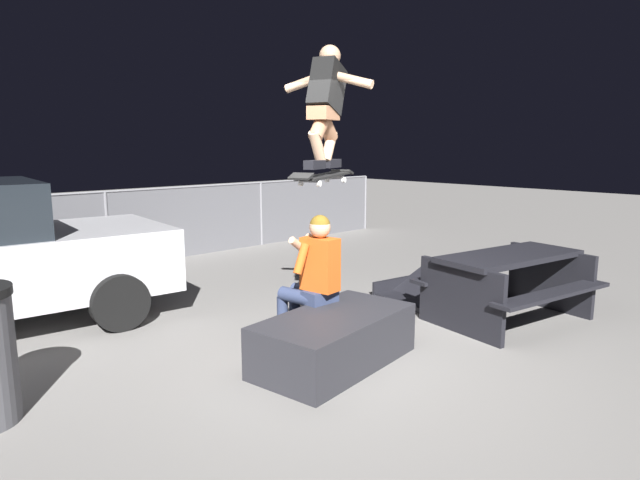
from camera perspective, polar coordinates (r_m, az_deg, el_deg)
name	(u,v)px	position (r m, az deg, el deg)	size (l,w,h in m)	color
ground_plane	(343,362)	(5.01, 2.47, -12.64)	(40.00, 40.00, 0.00)	slate
ledge_box_main	(334,339)	(4.89, 1.53, -10.39)	(1.51, 0.78, 0.45)	#28282D
person_sitting_on_ledge	(311,274)	(5.18, -0.91, -3.63)	(0.60, 0.78, 1.29)	#2D3856
skateboard	(323,176)	(5.09, 0.35, 6.70)	(1.02, 0.55, 0.13)	black
skater_airborne	(326,101)	(5.15, 0.63, 14.39)	(0.63, 0.86, 1.12)	black
kicker_ramp	(423,294)	(7.00, 10.72, -5.58)	(1.03, 0.98, 0.42)	black
picnic_table_back	(509,276)	(6.36, 19.18, -3.57)	(1.90, 1.60, 0.75)	black
fence_back	(107,227)	(9.09, -21.42, 1.26)	(12.05, 0.05, 1.23)	slate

